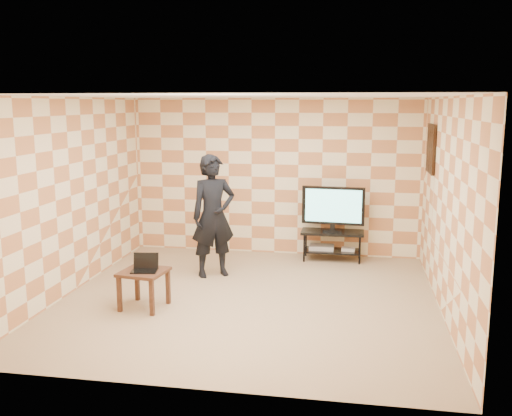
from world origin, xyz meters
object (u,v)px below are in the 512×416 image
Objects in this scene: tv at (333,207)px; side_table at (144,277)px; person at (213,216)px; tv_stand at (332,239)px.

tv is 3.59m from side_table.
person reaches higher than side_table.
person reaches higher than tv_stand.
tv_stand is at bearing 94.21° from tv.
person is (0.55, 1.53, 0.52)m from side_table.
side_table is 0.33× the size of person.
person is at bearing -146.07° from tv_stand.
person is at bearing 70.38° from side_table.
person is (-1.76, -1.18, 0.57)m from tv_stand.
tv_stand is 1.70× the size of side_table.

